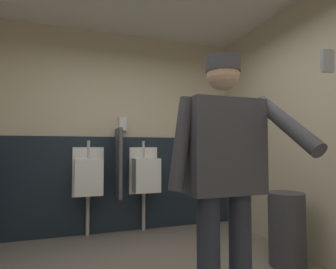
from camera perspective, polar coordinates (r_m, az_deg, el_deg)
The scene contains 9 objects.
wall_back at distance 3.99m, azimuth -10.71°, elevation 0.68°, with size 4.09×0.12×2.76m, color beige.
wainscot_band_back at distance 3.94m, azimuth -10.65°, elevation -9.94°, with size 3.49×0.03×1.29m, color #19232D.
urinal_left at distance 3.75m, azimuth -16.00°, elevation -8.24°, with size 0.40×0.34×1.24m.
urinal_middle at distance 3.86m, azimuth -4.69°, elevation -8.18°, with size 0.40×0.34×1.24m.
privacy_divider_panel at distance 3.70m, azimuth -10.08°, elevation -5.69°, with size 0.04×0.40×0.90m, color #4C4C51.
person at distance 1.75m, azimuth 11.53°, elevation -7.07°, with size 0.69×0.60×1.71m.
cell_phone at distance 1.59m, azimuth 29.91°, elevation 12.94°, with size 0.06×0.02×0.11m, color #A5A8B2.
trash_bin at distance 3.09m, azimuth 23.20°, elevation -17.39°, with size 0.35×0.35×0.70m, color #38383D.
soap_dispenser at distance 3.91m, azimuth -9.28°, elevation 2.13°, with size 0.10×0.07×0.18m, color silver.
Camera 1 is at (-0.56, -1.89, 1.14)m, focal length 29.70 mm.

